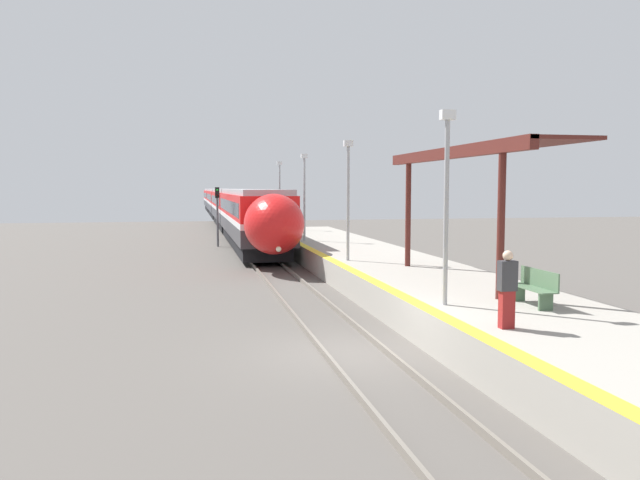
# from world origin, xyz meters

# --- Properties ---
(ground_plane) EXTENTS (120.00, 120.00, 0.00)m
(ground_plane) POSITION_xyz_m (0.00, 0.00, 0.00)
(ground_plane) COLOR #56514C
(rail_left) EXTENTS (0.08, 90.00, 0.15)m
(rail_left) POSITION_xyz_m (-0.72, 0.00, 0.07)
(rail_left) COLOR slate
(rail_left) RESTS_ON ground_plane
(rail_right) EXTENTS (0.08, 90.00, 0.15)m
(rail_right) POSITION_xyz_m (0.72, 0.00, 0.07)
(rail_right) COLOR slate
(rail_right) RESTS_ON ground_plane
(train) EXTENTS (2.86, 86.96, 3.77)m
(train) POSITION_xyz_m (0.00, 55.70, 2.16)
(train) COLOR black
(train) RESTS_ON ground_plane
(platform_right) EXTENTS (4.79, 64.00, 0.97)m
(platform_right) POSITION_xyz_m (4.05, 0.00, 0.48)
(platform_right) COLOR #9E998E
(platform_right) RESTS_ON ground_plane
(platform_bench) EXTENTS (0.44, 1.68, 0.89)m
(platform_bench) POSITION_xyz_m (4.58, -0.06, 1.43)
(platform_bench) COLOR #4C6B4C
(platform_bench) RESTS_ON platform_right
(person_waiting) EXTENTS (0.36, 0.22, 1.61)m
(person_waiting) POSITION_xyz_m (2.66, -2.23, 1.79)
(person_waiting) COLOR maroon
(person_waiting) RESTS_ON platform_right
(railway_signal) EXTENTS (0.28, 0.28, 3.90)m
(railway_signal) POSITION_xyz_m (-1.97, 27.58, 2.41)
(railway_signal) COLOR #59595E
(railway_signal) RESTS_ON ground_plane
(lamppost_near) EXTENTS (0.36, 0.20, 4.76)m
(lamppost_near) POSITION_xyz_m (2.45, 0.47, 3.72)
(lamppost_near) COLOR #9E9EA3
(lamppost_near) RESTS_ON platform_right
(lamppost_mid) EXTENTS (0.36, 0.20, 4.76)m
(lamppost_mid) POSITION_xyz_m (2.45, 10.20, 3.72)
(lamppost_mid) COLOR #9E9EA3
(lamppost_mid) RESTS_ON platform_right
(lamppost_far) EXTENTS (0.36, 0.20, 4.76)m
(lamppost_far) POSITION_xyz_m (2.45, 19.94, 3.72)
(lamppost_far) COLOR #9E9EA3
(lamppost_far) RESTS_ON platform_right
(lamppost_farthest) EXTENTS (0.36, 0.20, 4.76)m
(lamppost_farthest) POSITION_xyz_m (2.45, 29.67, 3.72)
(lamppost_farthest) COLOR #9E9EA3
(lamppost_farthest) RESTS_ON platform_right
(station_canopy) EXTENTS (2.02, 10.04, 4.14)m
(station_canopy) POSITION_xyz_m (4.74, 4.47, 4.79)
(station_canopy) COLOR #511E19
(station_canopy) RESTS_ON platform_right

